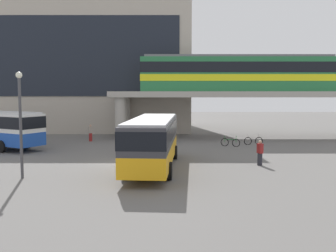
{
  "coord_description": "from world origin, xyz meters",
  "views": [
    {
      "loc": [
        3.09,
        -25.87,
        4.81
      ],
      "look_at": [
        3.06,
        4.04,
        2.2
      ],
      "focal_mm": 40.73,
      "sensor_mm": 36.0,
      "label": 1
    }
  ],
  "objects_px": {
    "bicycle_green": "(231,142)",
    "bus_main": "(153,138)",
    "bicycle_red": "(159,139)",
    "pedestrian_walking_across": "(260,154)",
    "station_building": "(85,68)",
    "train": "(238,73)",
    "pedestrian_at_kerb": "(91,133)",
    "bicycle_silver": "(254,141)"
  },
  "relations": [
    {
      "from": "station_building",
      "to": "pedestrian_at_kerb",
      "type": "xyz_separation_m",
      "value": [
        3.48,
        -13.83,
        -7.4
      ]
    },
    {
      "from": "pedestrian_walking_across",
      "to": "bus_main",
      "type": "bearing_deg",
      "value": -171.41
    },
    {
      "from": "pedestrian_at_kerb",
      "to": "station_building",
      "type": "bearing_deg",
      "value": 104.12
    },
    {
      "from": "bicycle_red",
      "to": "bicycle_green",
      "type": "xyz_separation_m",
      "value": [
        6.51,
        -2.36,
        0.0
      ]
    },
    {
      "from": "station_building",
      "to": "bus_main",
      "type": "distance_m",
      "value": 30.07
    },
    {
      "from": "train",
      "to": "bicycle_silver",
      "type": "bearing_deg",
      "value": -84.96
    },
    {
      "from": "station_building",
      "to": "bicycle_silver",
      "type": "xyz_separation_m",
      "value": [
        19.15,
        -16.34,
        -7.84
      ]
    },
    {
      "from": "station_building",
      "to": "bicycle_green",
      "type": "bearing_deg",
      "value": -46.01
    },
    {
      "from": "bicycle_red",
      "to": "pedestrian_walking_across",
      "type": "xyz_separation_m",
      "value": [
        6.99,
        -11.44,
        0.43
      ]
    },
    {
      "from": "bus_main",
      "to": "bicycle_silver",
      "type": "distance_m",
      "value": 14.44
    },
    {
      "from": "bicycle_green",
      "to": "pedestrian_walking_across",
      "type": "height_order",
      "value": "pedestrian_walking_across"
    },
    {
      "from": "train",
      "to": "pedestrian_at_kerb",
      "type": "xyz_separation_m",
      "value": [
        -15.15,
        -3.42,
        -6.14
      ]
    },
    {
      "from": "train",
      "to": "bus_main",
      "type": "distance_m",
      "value": 19.74
    },
    {
      "from": "pedestrian_at_kerb",
      "to": "train",
      "type": "bearing_deg",
      "value": 12.74
    },
    {
      "from": "bicycle_green",
      "to": "pedestrian_walking_across",
      "type": "distance_m",
      "value": 9.1
    },
    {
      "from": "bus_main",
      "to": "pedestrian_walking_across",
      "type": "xyz_separation_m",
      "value": [
        7.07,
        1.07,
        -1.2
      ]
    },
    {
      "from": "bicycle_red",
      "to": "bicycle_green",
      "type": "relative_size",
      "value": 1.08
    },
    {
      "from": "station_building",
      "to": "bicycle_silver",
      "type": "height_order",
      "value": "station_building"
    },
    {
      "from": "train",
      "to": "bicycle_red",
      "type": "relative_size",
      "value": 11.55
    },
    {
      "from": "bicycle_green",
      "to": "bus_main",
      "type": "bearing_deg",
      "value": -123.02
    },
    {
      "from": "bus_main",
      "to": "pedestrian_walking_across",
      "type": "distance_m",
      "value": 7.25
    },
    {
      "from": "bicycle_red",
      "to": "pedestrian_walking_across",
      "type": "relative_size",
      "value": 1.06
    },
    {
      "from": "bicycle_red",
      "to": "bicycle_green",
      "type": "distance_m",
      "value": 6.93
    },
    {
      "from": "station_building",
      "to": "train",
      "type": "height_order",
      "value": "station_building"
    },
    {
      "from": "bus_main",
      "to": "station_building",
      "type": "bearing_deg",
      "value": 110.36
    },
    {
      "from": "bicycle_red",
      "to": "pedestrian_walking_across",
      "type": "bearing_deg",
      "value": -58.58
    },
    {
      "from": "train",
      "to": "pedestrian_walking_across",
      "type": "xyz_separation_m",
      "value": [
        -1.32,
        -16.1,
        -6.14
      ]
    },
    {
      "from": "bicycle_silver",
      "to": "pedestrian_walking_across",
      "type": "distance_m",
      "value": 10.34
    },
    {
      "from": "bicycle_green",
      "to": "pedestrian_at_kerb",
      "type": "distance_m",
      "value": 13.83
    },
    {
      "from": "pedestrian_at_kerb",
      "to": "pedestrian_walking_across",
      "type": "distance_m",
      "value": 18.76
    },
    {
      "from": "train",
      "to": "pedestrian_at_kerb",
      "type": "bearing_deg",
      "value": -167.26
    },
    {
      "from": "bus_main",
      "to": "bicycle_green",
      "type": "distance_m",
      "value": 12.21
    },
    {
      "from": "bicycle_silver",
      "to": "pedestrian_at_kerb",
      "type": "height_order",
      "value": "pedestrian_at_kerb"
    },
    {
      "from": "bicycle_silver",
      "to": "pedestrian_at_kerb",
      "type": "distance_m",
      "value": 15.88
    },
    {
      "from": "pedestrian_at_kerb",
      "to": "bicycle_silver",
      "type": "bearing_deg",
      "value": -9.1
    },
    {
      "from": "bicycle_silver",
      "to": "bicycle_green",
      "type": "height_order",
      "value": "same"
    },
    {
      "from": "bicycle_red",
      "to": "bicycle_green",
      "type": "height_order",
      "value": "same"
    },
    {
      "from": "bicycle_silver",
      "to": "bicycle_red",
      "type": "bearing_deg",
      "value": 171.82
    },
    {
      "from": "bicycle_silver",
      "to": "pedestrian_walking_across",
      "type": "xyz_separation_m",
      "value": [
        -1.85,
        -10.17,
        0.43
      ]
    },
    {
      "from": "pedestrian_walking_across",
      "to": "bicycle_silver",
      "type": "bearing_deg",
      "value": 79.71
    },
    {
      "from": "pedestrian_at_kerb",
      "to": "bus_main",
      "type": "bearing_deg",
      "value": -63.83
    },
    {
      "from": "train",
      "to": "bus_main",
      "type": "relative_size",
      "value": 1.85
    }
  ]
}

